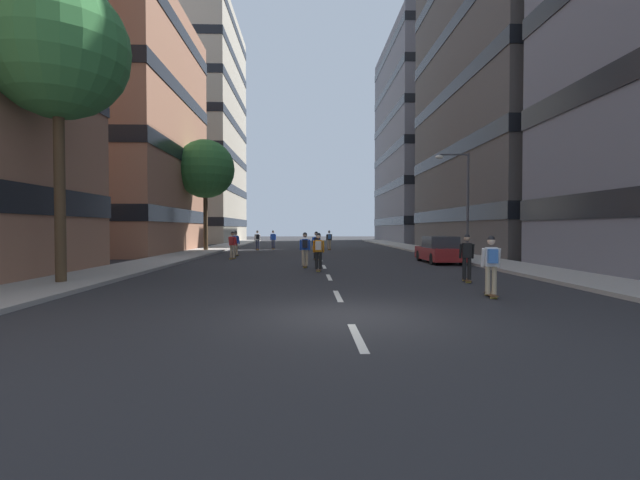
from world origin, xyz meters
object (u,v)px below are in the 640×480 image
at_px(street_tree_near, 205,169).
at_px(skater_4, 232,243).
at_px(skater_0, 318,249).
at_px(skater_2, 273,239).
at_px(streetlamp_right, 462,194).
at_px(skater_9, 305,247).
at_px(parked_car_near, 440,251).
at_px(skater_8, 491,262).
at_px(skater_1, 467,255).
at_px(street_tree_mid, 58,49).
at_px(skater_5, 316,244).
at_px(skater_3, 236,242).
at_px(skater_7, 329,239).
at_px(skater_6, 257,239).

relative_size(street_tree_near, skater_4, 5.23).
distance_m(street_tree_near, skater_0, 20.85).
xyz_separation_m(skater_0, skater_2, (-3.61, 21.34, -0.03)).
distance_m(streetlamp_right, skater_4, 14.77).
distance_m(skater_4, skater_9, 7.73).
bearing_deg(parked_car_near, streetlamp_right, 47.52).
relative_size(parked_car_near, skater_8, 2.47).
height_order(street_tree_near, skater_1, street_tree_near).
height_order(street_tree_mid, skater_9, street_tree_mid).
relative_size(street_tree_near, streetlamp_right, 1.43).
xyz_separation_m(street_tree_mid, skater_5, (9.14, 12.15, -7.09)).
height_order(skater_2, skater_3, same).
relative_size(skater_2, skater_9, 1.00).
distance_m(street_tree_mid, skater_3, 18.05).
bearing_deg(street_tree_mid, streetlamp_right, 33.20).
xyz_separation_m(skater_1, skater_5, (-5.29, 11.57, 0.03)).
height_order(skater_2, skater_9, same).
bearing_deg(skater_4, skater_1, -49.64).
bearing_deg(street_tree_near, skater_7, 12.84).
xyz_separation_m(street_tree_near, skater_3, (3.52, -6.45, -5.98)).
relative_size(street_tree_near, street_tree_mid, 0.90).
bearing_deg(skater_8, streetlamp_right, 73.77).
distance_m(street_tree_mid, skater_7, 28.15).
xyz_separation_m(parked_car_near, skater_1, (-1.72, -9.11, 0.29)).
bearing_deg(skater_3, parked_car_near, -27.34).
height_order(skater_2, skater_4, same).
bearing_deg(skater_8, skater_1, 80.49).
distance_m(skater_6, skater_9, 18.64).
bearing_deg(skater_3, skater_2, 79.03).
distance_m(skater_4, skater_6, 11.96).
relative_size(street_tree_mid, skater_8, 5.84).
relative_size(street_tree_mid, skater_9, 5.84).
xyz_separation_m(parked_car_near, street_tree_mid, (-16.15, -9.68, 7.41)).
relative_size(street_tree_mid, skater_4, 5.84).
height_order(skater_6, skater_9, same).
distance_m(skater_2, skater_4, 13.20).
bearing_deg(skater_8, skater_3, 118.07).
xyz_separation_m(skater_2, skater_6, (-1.33, -1.14, 0.03)).
bearing_deg(skater_9, street_tree_mid, -140.67).
height_order(street_tree_mid, skater_0, street_tree_mid).
xyz_separation_m(street_tree_mid, skater_8, (13.82, -3.10, -7.09)).
bearing_deg(skater_7, skater_9, -96.82).
bearing_deg(skater_7, skater_2, 167.91).
bearing_deg(skater_8, skater_0, 120.84).
height_order(skater_0, skater_4, same).
bearing_deg(skater_6, skater_2, 40.47).
height_order(street_tree_near, skater_2, street_tree_near).
height_order(streetlamp_right, skater_5, streetlamp_right).
height_order(street_tree_near, skater_7, street_tree_near).
xyz_separation_m(parked_car_near, skater_2, (-10.70, 16.51, 0.29)).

